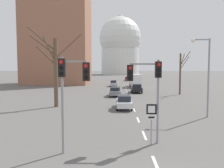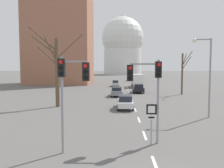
# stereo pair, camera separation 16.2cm
# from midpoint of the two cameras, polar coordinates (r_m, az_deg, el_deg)

# --- Properties ---
(lane_stripe_0) EXTENTS (0.16, 2.00, 0.01)m
(lane_stripe_0) POSITION_cam_midpoint_polar(r_m,az_deg,el_deg) (11.14, 11.65, -19.92)
(lane_stripe_0) COLOR silver
(lane_stripe_0) RESTS_ON ground_plane
(lane_stripe_1) EXTENTS (0.16, 2.00, 0.01)m
(lane_stripe_1) POSITION_cam_midpoint_polar(r_m,az_deg,el_deg) (15.32, 8.82, -13.11)
(lane_stripe_1) COLOR silver
(lane_stripe_1) RESTS_ON ground_plane
(lane_stripe_2) EXTENTS (0.16, 2.00, 0.01)m
(lane_stripe_2) POSITION_cam_midpoint_polar(r_m,az_deg,el_deg) (19.64, 7.29, -9.25)
(lane_stripe_2) COLOR silver
(lane_stripe_2) RESTS_ON ground_plane
(lane_stripe_3) EXTENTS (0.16, 2.00, 0.01)m
(lane_stripe_3) POSITION_cam_midpoint_polar(r_m,az_deg,el_deg) (24.03, 6.33, -6.78)
(lane_stripe_3) COLOR silver
(lane_stripe_3) RESTS_ON ground_plane
(lane_stripe_4) EXTENTS (0.16, 2.00, 0.01)m
(lane_stripe_4) POSITION_cam_midpoint_polar(r_m,az_deg,el_deg) (28.45, 5.68, -5.07)
(lane_stripe_4) COLOR silver
(lane_stripe_4) RESTS_ON ground_plane
(lane_stripe_5) EXTENTS (0.16, 2.00, 0.01)m
(lane_stripe_5) POSITION_cam_midpoint_polar(r_m,az_deg,el_deg) (32.89, 5.21, -3.83)
(lane_stripe_5) COLOR silver
(lane_stripe_5) RESTS_ON ground_plane
(lane_stripe_6) EXTENTS (0.16, 2.00, 0.01)m
(lane_stripe_6) POSITION_cam_midpoint_polar(r_m,az_deg,el_deg) (37.35, 4.84, -2.88)
(lane_stripe_6) COLOR silver
(lane_stripe_6) RESTS_ON ground_plane
(lane_stripe_7) EXTENTS (0.16, 2.00, 0.01)m
(lane_stripe_7) POSITION_cam_midpoint_polar(r_m,az_deg,el_deg) (41.82, 4.56, -2.13)
(lane_stripe_7) COLOR silver
(lane_stripe_7) RESTS_ON ground_plane
(lane_stripe_8) EXTENTS (0.16, 2.00, 0.01)m
(lane_stripe_8) POSITION_cam_midpoint_polar(r_m,az_deg,el_deg) (46.29, 4.33, -1.53)
(lane_stripe_8) COLOR silver
(lane_stripe_8) RESTS_ON ground_plane
(lane_stripe_9) EXTENTS (0.16, 2.00, 0.01)m
(lane_stripe_9) POSITION_cam_midpoint_polar(r_m,az_deg,el_deg) (50.77, 4.14, -1.03)
(lane_stripe_9) COLOR silver
(lane_stripe_9) RESTS_ON ground_plane
(lane_stripe_10) EXTENTS (0.16, 2.00, 0.01)m
(lane_stripe_10) POSITION_cam_midpoint_polar(r_m,az_deg,el_deg) (55.25, 3.99, -0.62)
(lane_stripe_10) COLOR silver
(lane_stripe_10) RESTS_ON ground_plane
(lane_stripe_11) EXTENTS (0.16, 2.00, 0.01)m
(lane_stripe_11) POSITION_cam_midpoint_polar(r_m,az_deg,el_deg) (59.73, 3.85, -0.27)
(lane_stripe_11) COLOR silver
(lane_stripe_11) RESTS_ON ground_plane
(traffic_signal_centre_tall) EXTENTS (2.03, 0.34, 5.03)m
(traffic_signal_centre_tall) POSITION_cam_midpoint_polar(r_m,az_deg,el_deg) (13.13, 9.83, 0.93)
(traffic_signal_centre_tall) COLOR gray
(traffic_signal_centre_tall) RESTS_ON ground_plane
(traffic_signal_near_left) EXTENTS (1.63, 0.34, 5.13)m
(traffic_signal_near_left) POSITION_cam_midpoint_polar(r_m,az_deg,el_deg) (11.57, -10.49, 0.84)
(traffic_signal_near_left) COLOR gray
(traffic_signal_near_left) RESTS_ON ground_plane
(route_sign_post) EXTENTS (0.60, 0.08, 2.48)m
(route_sign_post) POSITION_cam_midpoint_polar(r_m,az_deg,el_deg) (13.18, 10.60, -8.40)
(route_sign_post) COLOR gray
(route_sign_post) RESTS_ON ground_plane
(street_lamp_right) EXTENTS (1.74, 0.36, 7.23)m
(street_lamp_right) POSITION_cam_midpoint_polar(r_m,az_deg,el_deg) (21.72, 23.67, 3.63)
(street_lamp_right) COLOR gray
(street_lamp_right) RESTS_ON ground_plane
(sedan_near_left) EXTENTS (1.87, 4.36, 1.53)m
(sedan_near_left) POSITION_cam_midpoint_polar(r_m,az_deg,el_deg) (35.58, 1.39, -1.96)
(sedan_near_left) COLOR slate
(sedan_near_left) RESTS_ON ground_plane
(sedan_near_right) EXTENTS (1.96, 4.37, 1.65)m
(sedan_near_right) POSITION_cam_midpoint_polar(r_m,az_deg,el_deg) (40.95, 6.99, -1.11)
(sedan_near_right) COLOR black
(sedan_near_right) RESTS_ON ground_plane
(sedan_mid_centre) EXTENTS (1.84, 4.46, 1.56)m
(sedan_mid_centre) POSITION_cam_midpoint_polar(r_m,az_deg,el_deg) (79.81, 4.69, 1.40)
(sedan_mid_centre) COLOR maroon
(sedan_mid_centre) RESTS_ON ground_plane
(sedan_far_left) EXTENTS (1.74, 4.33, 1.52)m
(sedan_far_left) POSITION_cam_midpoint_polar(r_m,az_deg,el_deg) (24.72, 3.67, -4.63)
(sedan_far_left) COLOR silver
(sedan_far_left) RESTS_ON ground_plane
(sedan_far_right) EXTENTS (1.74, 4.49, 1.55)m
(sedan_far_right) POSITION_cam_midpoint_polar(r_m,az_deg,el_deg) (55.04, 1.02, 0.18)
(sedan_far_right) COLOR #B7B7BC
(sedan_far_right) RESTS_ON ground_plane
(delivery_truck) EXTENTS (2.44, 7.20, 3.14)m
(delivery_truck) POSITION_cam_midpoint_polar(r_m,az_deg,el_deg) (52.96, 6.70, 1.00)
(delivery_truck) COLOR #333842
(delivery_truck) RESTS_ON ground_plane
(bare_tree_left_near) EXTENTS (5.59, 3.43, 9.20)m
(bare_tree_left_near) POSITION_cam_midpoint_polar(r_m,az_deg,el_deg) (26.42, -14.20, 4.28)
(bare_tree_left_near) COLOR brown
(bare_tree_left_near) RESTS_ON ground_plane
(bare_tree_right_near) EXTENTS (2.02, 3.40, 7.52)m
(bare_tree_right_near) POSITION_cam_midpoint_polar(r_m,az_deg,el_deg) (39.54, 18.09, 2.95)
(bare_tree_right_near) COLOR brown
(bare_tree_right_near) RESTS_ON ground_plane
(capitol_dome) EXTENTS (31.69, 31.69, 44.76)m
(capitol_dome) POSITION_cam_midpoint_polar(r_m,az_deg,el_deg) (169.15, 2.82, 9.94)
(capitol_dome) COLOR silver
(capitol_dome) RESTS_ON ground_plane
(apartment_block_left) EXTENTS (18.00, 14.00, 25.92)m
(apartment_block_left) POSITION_cam_midpoint_polar(r_m,az_deg,el_deg) (67.05, -13.30, 11.20)
(apartment_block_left) COLOR #9E664C
(apartment_block_left) RESTS_ON ground_plane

